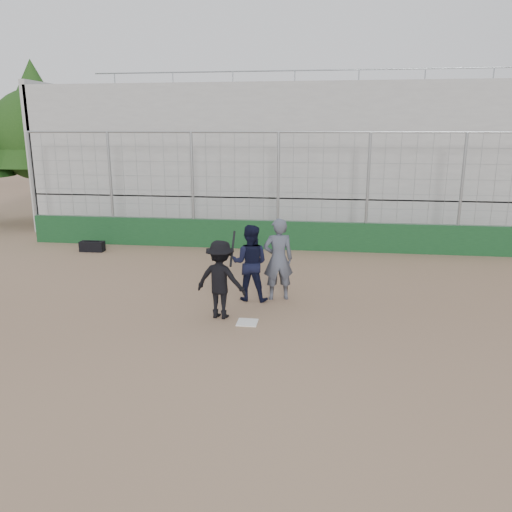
# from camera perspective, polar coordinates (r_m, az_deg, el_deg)

# --- Properties ---
(ground) EXTENTS (90.00, 90.00, 0.00)m
(ground) POSITION_cam_1_polar(r_m,az_deg,el_deg) (10.92, -1.00, -7.66)
(ground) COLOR brown
(ground) RESTS_ON ground
(home_plate) EXTENTS (0.44, 0.44, 0.02)m
(home_plate) POSITION_cam_1_polar(r_m,az_deg,el_deg) (10.92, -1.00, -7.60)
(home_plate) COLOR white
(home_plate) RESTS_ON ground
(backstop) EXTENTS (18.10, 0.25, 4.04)m
(backstop) POSITION_cam_1_polar(r_m,az_deg,el_deg) (17.37, 2.50, 3.89)
(backstop) COLOR #12391B
(backstop) RESTS_ON ground
(bleachers) EXTENTS (20.25, 6.70, 6.98)m
(bleachers) POSITION_cam_1_polar(r_m,az_deg,el_deg) (22.05, 3.77, 11.22)
(bleachers) COLOR #999999
(bleachers) RESTS_ON ground
(tree_left) EXTENTS (4.48, 4.48, 7.00)m
(tree_left) POSITION_cam_1_polar(r_m,az_deg,el_deg) (24.48, -23.83, 13.81)
(tree_left) COLOR #331E12
(tree_left) RESTS_ON ground
(batter_at_plate) EXTENTS (1.24, 0.87, 1.90)m
(batter_at_plate) POSITION_cam_1_polar(r_m,az_deg,el_deg) (11.00, -4.08, -2.69)
(batter_at_plate) COLOR black
(batter_at_plate) RESTS_ON ground
(catcher_crouched) EXTENTS (0.98, 0.79, 1.26)m
(catcher_crouched) POSITION_cam_1_polar(r_m,az_deg,el_deg) (12.12, -0.70, -2.26)
(catcher_crouched) COLOR black
(catcher_crouched) RESTS_ON ground
(umpire) EXTENTS (0.84, 0.66, 1.82)m
(umpire) POSITION_cam_1_polar(r_m,az_deg,el_deg) (12.17, 2.55, -0.84)
(umpire) COLOR #464B59
(umpire) RESTS_ON ground
(equipment_bag) EXTENTS (0.83, 0.37, 0.39)m
(equipment_bag) POSITION_cam_1_polar(r_m,az_deg,el_deg) (18.07, -18.21, 1.06)
(equipment_bag) COLOR black
(equipment_bag) RESTS_ON ground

